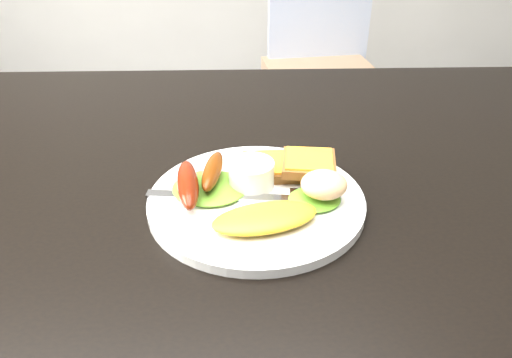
# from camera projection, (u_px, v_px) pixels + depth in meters

# --- Properties ---
(dining_table) EXTENTS (1.20, 0.80, 0.04)m
(dining_table) POSITION_uv_depth(u_px,v_px,m) (251.00, 176.00, 0.72)
(dining_table) COLOR black
(dining_table) RESTS_ON ground
(dining_chair) EXTENTS (0.45, 0.45, 0.05)m
(dining_chair) POSITION_uv_depth(u_px,v_px,m) (323.00, 77.00, 1.87)
(dining_chair) COLOR tan
(dining_chair) RESTS_ON ground
(person) EXTENTS (0.61, 0.42, 1.66)m
(person) POSITION_uv_depth(u_px,v_px,m) (227.00, 1.00, 1.25)
(person) COLOR navy
(person) RESTS_ON ground
(plate) EXTENTS (0.27, 0.27, 0.01)m
(plate) POSITION_uv_depth(u_px,v_px,m) (256.00, 201.00, 0.62)
(plate) COLOR white
(plate) RESTS_ON dining_table
(lettuce_left) EXTENTS (0.11, 0.10, 0.01)m
(lettuce_left) POSITION_uv_depth(u_px,v_px,m) (209.00, 188.00, 0.63)
(lettuce_left) COLOR #378A1E
(lettuce_left) RESTS_ON plate
(lettuce_right) EXTENTS (0.08, 0.07, 0.01)m
(lettuce_right) POSITION_uv_depth(u_px,v_px,m) (314.00, 199.00, 0.61)
(lettuce_right) COLOR #53931A
(lettuce_right) RESTS_ON plate
(omelette) EXTENTS (0.13, 0.09, 0.02)m
(omelette) POSITION_uv_depth(u_px,v_px,m) (265.00, 218.00, 0.56)
(omelette) COLOR yellow
(omelette) RESTS_ON plate
(sausage_a) EXTENTS (0.04, 0.11, 0.03)m
(sausage_a) POSITION_uv_depth(u_px,v_px,m) (188.00, 184.00, 0.60)
(sausage_a) COLOR #641C01
(sausage_a) RESTS_ON lettuce_left
(sausage_b) EXTENTS (0.03, 0.10, 0.02)m
(sausage_b) POSITION_uv_depth(u_px,v_px,m) (213.00, 171.00, 0.63)
(sausage_b) COLOR #6C2401
(sausage_b) RESTS_ON lettuce_left
(ramekin) EXTENTS (0.07, 0.07, 0.03)m
(ramekin) POSITION_uv_depth(u_px,v_px,m) (251.00, 174.00, 0.63)
(ramekin) COLOR white
(ramekin) RESTS_ON plate
(toast_a) EXTENTS (0.07, 0.07, 0.01)m
(toast_a) POSITION_uv_depth(u_px,v_px,m) (271.00, 167.00, 0.67)
(toast_a) COLOR brown
(toast_a) RESTS_ON plate
(toast_b) EXTENTS (0.08, 0.08, 0.01)m
(toast_b) POSITION_uv_depth(u_px,v_px,m) (309.00, 164.00, 0.65)
(toast_b) COLOR #974C29
(toast_b) RESTS_ON toast_a
(potato_salad) EXTENTS (0.06, 0.06, 0.03)m
(potato_salad) POSITION_uv_depth(u_px,v_px,m) (324.00, 185.00, 0.60)
(potato_salad) COLOR beige
(potato_salad) RESTS_ON lettuce_right
(fork) EXTENTS (0.18, 0.03, 0.00)m
(fork) POSITION_uv_depth(u_px,v_px,m) (218.00, 197.00, 0.61)
(fork) COLOR #ADAFB7
(fork) RESTS_ON plate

